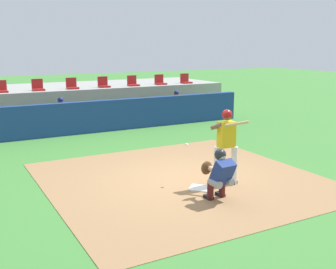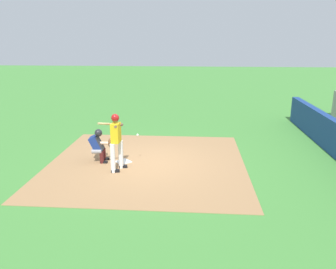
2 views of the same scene
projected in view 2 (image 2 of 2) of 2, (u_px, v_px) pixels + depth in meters
name	position (u px, v px, depth m)	size (l,w,h in m)	color
ground_plane	(147.00, 163.00, 11.15)	(80.00, 80.00, 0.00)	#428438
dirt_infield	(147.00, 163.00, 11.15)	(6.40, 6.40, 0.01)	#9E754C
home_plate	(123.00, 162.00, 11.20)	(0.44, 0.44, 0.02)	white
batter_at_plate	(116.00, 138.00, 10.27)	(0.68, 0.77, 1.80)	silver
catcher_crouched	(99.00, 144.00, 11.12)	(0.50, 1.65, 1.13)	gray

